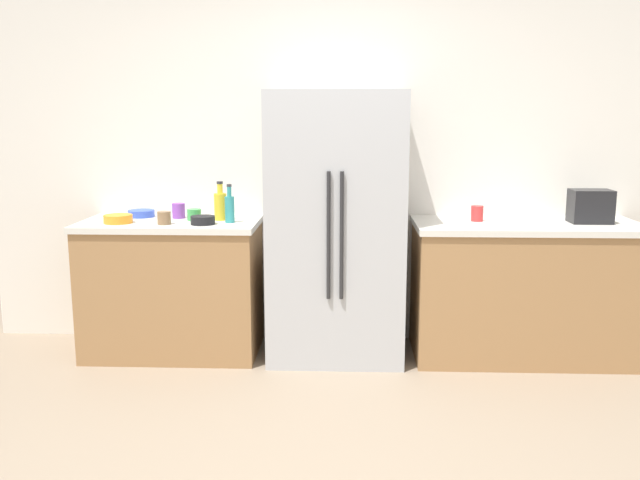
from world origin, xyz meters
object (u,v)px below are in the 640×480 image
refrigerator (336,227)px  cup_b (194,215)px  bowl_a (118,219)px  bowl_b (203,220)px  bottle_a (220,205)px  bowl_c (141,213)px  toaster (590,206)px  cup_a (164,218)px  cup_d (179,211)px  bottle_b (230,208)px  cup_c (477,213)px

refrigerator → cup_b: size_ratio=18.79×
bowl_a → bowl_b: (0.56, -0.03, 0.00)m
bottle_a → bowl_c: bottle_a is taller
toaster → cup_a: 2.76m
refrigerator → cup_d: bearing=173.6°
bottle_b → bowl_c: bearing=161.0°
cup_c → bowl_b: bearing=-173.5°
cup_a → bottle_b: bearing=12.5°
cup_d → cup_b: bearing=-34.5°
cup_a → toaster: bearing=3.6°
cup_a → cup_b: (0.15, 0.18, -0.00)m
toaster → bowl_c: toaster is taller
bowl_b → cup_b: bearing=118.7°
cup_d → toaster: bearing=-2.0°
cup_a → cup_c: (2.03, 0.21, 0.01)m
cup_b → bowl_b: size_ratio=0.60×
bottle_a → bottle_b: bottle_a is taller
refrigerator → cup_c: refrigerator is taller
cup_c → cup_d: size_ratio=1.01×
bottle_a → cup_c: size_ratio=2.53×
bottle_b → cup_b: 0.28m
bottle_b → bowl_a: bearing=-176.2°
refrigerator → bowl_a: 1.42m
toaster → bottle_a: 2.42m
refrigerator → cup_d: refrigerator is taller
bottle_b → cup_d: size_ratio=2.49×
cup_c → bowl_c: (-2.28, 0.10, -0.03)m
cup_c → toaster: bearing=-3.1°
refrigerator → toaster: refrigerator is taller
cup_a → refrigerator: bearing=7.7°
cup_c → bowl_a: 2.35m
refrigerator → toaster: (1.65, 0.03, 0.14)m
cup_a → cup_c: bearing=6.0°
cup_d → bowl_b: size_ratio=0.65×
toaster → cup_c: 0.72m
bowl_c → refrigerator: bearing=-7.1°
cup_a → bowl_a: bearing=172.3°
toaster → cup_d: size_ratio=2.55×
bowl_b → refrigerator: bearing=9.2°
bottle_a → cup_b: size_ratio=2.78×
bottle_a → cup_c: bearing=0.7°
refrigerator → bowl_c: size_ratio=9.73×
bottle_a → cup_d: 0.32m
cup_a → bowl_a: (-0.31, 0.04, -0.01)m
bowl_a → bowl_b: 0.56m
cup_a → bowl_b: 0.25m
cup_b → bowl_c: bearing=161.4°
cup_d → bowl_a: bearing=-146.5°
cup_b → bottle_a: bearing=3.4°
bottle_a → cup_b: bottle_a is taller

